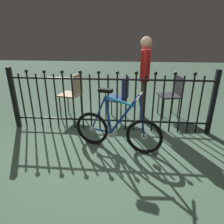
# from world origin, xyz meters

# --- Properties ---
(ground_plane) EXTENTS (20.00, 20.00, 0.00)m
(ground_plane) POSITION_xyz_m (0.00, 0.00, 0.00)
(ground_plane) COLOR #45614E
(iron_fence) EXTENTS (3.57, 0.07, 1.13)m
(iron_fence) POSITION_xyz_m (-0.06, 0.72, 0.57)
(iron_fence) COLOR black
(iron_fence) RESTS_ON ground
(bicycle) EXTENTS (1.33, 0.46, 0.93)m
(bicycle) POSITION_xyz_m (0.17, 0.09, 0.32)
(bicycle) COLOR black
(bicycle) RESTS_ON ground
(chair_tan) EXTENTS (0.48, 0.48, 0.92)m
(chair_tan) POSITION_xyz_m (-0.79, 1.25, 0.56)
(chair_tan) COLOR black
(chair_tan) RESTS_ON ground
(chair_charcoal) EXTENTS (0.47, 0.47, 0.85)m
(chair_charcoal) POSITION_xyz_m (1.26, 1.47, 0.52)
(chair_charcoal) COLOR black
(chair_charcoal) RESTS_ON ground
(chair_navy) EXTENTS (0.49, 0.49, 0.87)m
(chair_navy) POSITION_xyz_m (0.17, 1.20, 0.52)
(chair_navy) COLOR black
(chair_navy) RESTS_ON ground
(person_visitor) EXTENTS (0.22, 0.48, 1.61)m
(person_visitor) POSITION_xyz_m (0.63, 1.29, 0.96)
(person_visitor) COLOR #4C3823
(person_visitor) RESTS_ON ground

